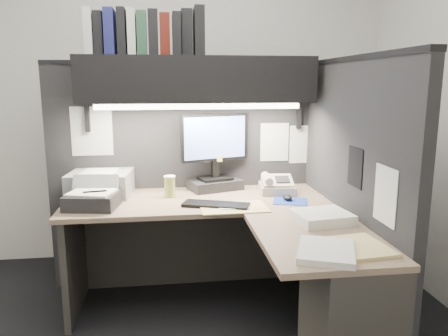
{
  "coord_description": "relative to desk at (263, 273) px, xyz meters",
  "views": [
    {
      "loc": [
        -0.09,
        -2.21,
        1.48
      ],
      "look_at": [
        0.27,
        0.51,
        0.94
      ],
      "focal_mm": 35.0,
      "sensor_mm": 36.0,
      "label": 1
    }
  ],
  "objects": [
    {
      "name": "keyboard",
      "position": [
        -0.22,
        0.37,
        0.3
      ],
      "size": [
        0.43,
        0.27,
        0.02
      ],
      "primitive_type": "cube",
      "rotation": [
        0.0,
        0.0,
        -0.34
      ],
      "color": "black",
      "rests_on": "desk"
    },
    {
      "name": "partition_right",
      "position": [
        0.55,
        0.18,
        0.36
      ],
      "size": [
        0.06,
        1.5,
        1.6
      ],
      "primitive_type": "cube",
      "color": "black",
      "rests_on": "floor"
    },
    {
      "name": "overhead_shelf",
      "position": [
        -0.3,
        0.75,
        1.06
      ],
      "size": [
        1.55,
        0.34,
        0.3
      ],
      "primitive_type": "cube",
      "color": "black",
      "rests_on": "partition_back"
    },
    {
      "name": "wall_front",
      "position": [
        -0.43,
        -1.5,
        0.91
      ],
      "size": [
        3.5,
        0.04,
        2.7
      ],
      "primitive_type": "cube",
      "color": "white",
      "rests_on": "floor"
    },
    {
      "name": "notebook_stack",
      "position": [
        -0.97,
        0.44,
        0.33
      ],
      "size": [
        0.34,
        0.3,
        0.09
      ],
      "primitive_type": "cube",
      "rotation": [
        0.0,
        0.0,
        -0.17
      ],
      "color": "black",
      "rests_on": "desk"
    },
    {
      "name": "open_folder",
      "position": [
        -0.12,
        0.32,
        0.29
      ],
      "size": [
        0.41,
        0.28,
        0.01
      ],
      "primitive_type": "cube",
      "rotation": [
        0.0,
        0.0,
        0.03
      ],
      "color": "#D7C278",
      "rests_on": "desk"
    },
    {
      "name": "mousepad",
      "position": [
        0.27,
        0.42,
        0.29
      ],
      "size": [
        0.26,
        0.25,
        0.0
      ],
      "primitive_type": "cube",
      "rotation": [
        0.0,
        0.0,
        -0.31
      ],
      "color": "navy",
      "rests_on": "desk"
    },
    {
      "name": "wall_back",
      "position": [
        -0.43,
        1.5,
        0.91
      ],
      "size": [
        3.5,
        0.04,
        2.7
      ],
      "primitive_type": "cube",
      "color": "white",
      "rests_on": "floor"
    },
    {
      "name": "coffee_cup",
      "position": [
        -0.5,
        0.64,
        0.35
      ],
      "size": [
        0.08,
        0.08,
        0.13
      ],
      "primitive_type": "cylinder",
      "rotation": [
        0.0,
        0.0,
        0.11
      ],
      "color": "#AEAF46",
      "rests_on": "desk"
    },
    {
      "name": "paper_stack_a",
      "position": [
        0.32,
        -0.01,
        0.31
      ],
      "size": [
        0.32,
        0.28,
        0.06
      ],
      "primitive_type": "cube",
      "rotation": [
        0.0,
        0.0,
        0.14
      ],
      "color": "white",
      "rests_on": "desk"
    },
    {
      "name": "mouse",
      "position": [
        0.25,
        0.44,
        0.31
      ],
      "size": [
        0.06,
        0.09,
        0.03
      ],
      "primitive_type": "ellipsoid",
      "rotation": [
        0.0,
        0.0,
        0.08
      ],
      "color": "black",
      "rests_on": "mousepad"
    },
    {
      "name": "manila_stack",
      "position": [
        0.36,
        -0.41,
        0.3
      ],
      "size": [
        0.26,
        0.31,
        0.02
      ],
      "primitive_type": "cube",
      "rotation": [
        0.0,
        0.0,
        0.11
      ],
      "color": "#D7C278",
      "rests_on": "desk"
    },
    {
      "name": "monitor",
      "position": [
        -0.18,
        0.81,
        0.5
      ],
      "size": [
        0.49,
        0.32,
        0.54
      ],
      "rotation": [
        0.0,
        0.0,
        0.31
      ],
      "color": "black",
      "rests_on": "desk"
    },
    {
      "name": "binder_row",
      "position": [
        -0.62,
        0.75,
        1.35
      ],
      "size": [
        0.75,
        0.25,
        0.31
      ],
      "color": "white",
      "rests_on": "overhead_shelf"
    },
    {
      "name": "partition_back",
      "position": [
        -0.4,
        0.93,
        0.36
      ],
      "size": [
        1.9,
        0.06,
        1.6
      ],
      "primitive_type": "cube",
      "color": "black",
      "rests_on": "floor"
    },
    {
      "name": "pinned_papers",
      "position": [
        -0.0,
        0.56,
        0.61
      ],
      "size": [
        1.76,
        1.31,
        0.51
      ],
      "color": "white",
      "rests_on": "partition_back"
    },
    {
      "name": "task_light_tube",
      "position": [
        -0.3,
        0.61,
        0.89
      ],
      "size": [
        1.32,
        0.04,
        0.04
      ],
      "primitive_type": "cylinder",
      "rotation": [
        0.0,
        1.57,
        0.0
      ],
      "color": "white",
      "rests_on": "overhead_shelf"
    },
    {
      "name": "desk",
      "position": [
        0.0,
        0.0,
        0.0
      ],
      "size": [
        1.7,
        1.53,
        0.73
      ],
      "color": "#8D7159",
      "rests_on": "floor"
    },
    {
      "name": "telephone",
      "position": [
        0.24,
        0.66,
        0.33
      ],
      "size": [
        0.25,
        0.26,
        0.09
      ],
      "primitive_type": "cube",
      "rotation": [
        0.0,
        0.0,
        -0.09
      ],
      "color": "#BDAB91",
      "rests_on": "desk"
    },
    {
      "name": "printer",
      "position": [
        -0.96,
        0.75,
        0.37
      ],
      "size": [
        0.43,
        0.38,
        0.16
      ],
      "primitive_type": "cube",
      "rotation": [
        0.0,
        0.0,
        -0.1
      ],
      "color": "gray",
      "rests_on": "desk"
    },
    {
      "name": "paper_stack_b",
      "position": [
        0.18,
        -0.46,
        0.3
      ],
      "size": [
        0.34,
        0.37,
        0.03
      ],
      "primitive_type": "cube",
      "rotation": [
        0.0,
        0.0,
        -0.37
      ],
      "color": "white",
      "rests_on": "desk"
    }
  ]
}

